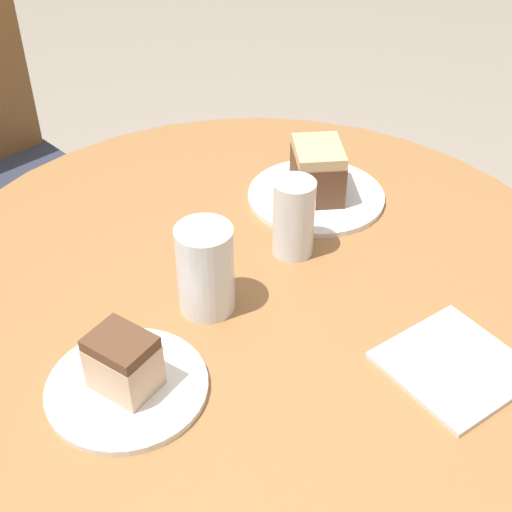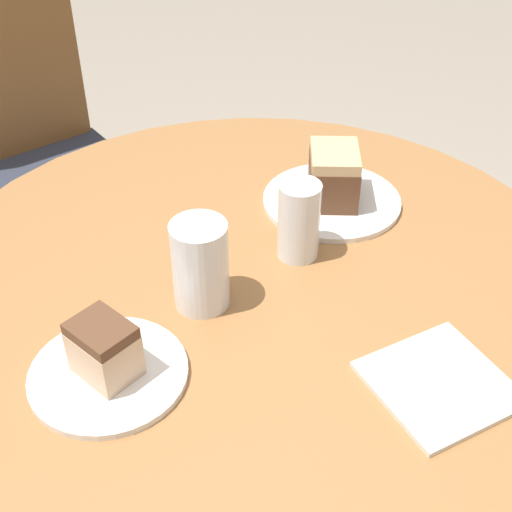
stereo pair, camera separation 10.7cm
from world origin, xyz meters
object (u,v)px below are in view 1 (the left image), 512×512
(cake_slice_near, at_px, (123,363))
(cake_slice_far, at_px, (317,171))
(plate_far, at_px, (316,196))
(glass_water, at_px, (204,272))
(glass_lemonade, at_px, (294,221))
(plate_near, at_px, (127,387))

(cake_slice_near, distance_m, cake_slice_far, 0.52)
(cake_slice_far, bearing_deg, plate_far, 180.00)
(plate_far, distance_m, glass_water, 0.34)
(plate_far, height_order, cake_slice_near, cake_slice_near)
(cake_slice_near, xyz_separation_m, glass_lemonade, (0.37, 0.06, 0.01))
(plate_near, relative_size, plate_far, 0.86)
(plate_far, bearing_deg, plate_near, -164.64)
(cake_slice_far, distance_m, glass_water, 0.34)
(cake_slice_far, relative_size, glass_water, 0.97)
(glass_lemonade, bearing_deg, plate_near, -170.65)
(cake_slice_near, bearing_deg, plate_far, 15.36)
(plate_far, bearing_deg, glass_water, -165.70)
(cake_slice_near, relative_size, glass_water, 0.67)
(cake_slice_near, distance_m, glass_lemonade, 0.37)
(cake_slice_near, xyz_separation_m, glass_water, (0.18, 0.06, 0.01))
(plate_near, distance_m, cake_slice_near, 0.05)
(plate_near, bearing_deg, cake_slice_near, -90.00)
(cake_slice_far, height_order, glass_lemonade, glass_lemonade)
(cake_slice_far, bearing_deg, plate_near, -164.64)
(plate_far, distance_m, cake_slice_near, 0.53)
(glass_lemonade, xyz_separation_m, glass_water, (-0.19, -0.00, 0.00))
(glass_water, bearing_deg, cake_slice_far, 14.30)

